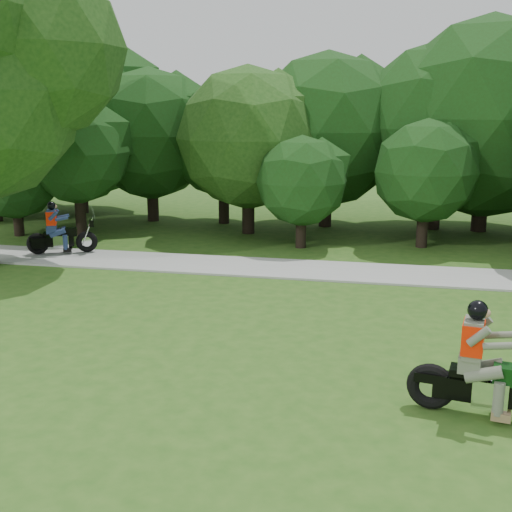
{
  "coord_description": "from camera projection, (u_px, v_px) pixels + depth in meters",
  "views": [
    {
      "loc": [
        1.22,
        -9.76,
        4.58
      ],
      "look_at": [
        -1.84,
        4.61,
        1.17
      ],
      "focal_mm": 45.0,
      "sensor_mm": 36.0,
      "label": 1
    }
  ],
  "objects": [
    {
      "name": "touring_motorcycle",
      "position": [
        57.0,
        235.0,
        20.21
      ],
      "size": [
        2.07,
        1.29,
        1.67
      ],
      "rotation": [
        0.0,
        0.0,
        0.41
      ],
      "color": "black",
      "rests_on": "walkway"
    },
    {
      "name": "ground",
      "position": [
        307.0,
        392.0,
        10.58
      ],
      "size": [
        100.0,
        100.0,
        0.0
      ],
      "primitive_type": "plane",
      "color": "#2A5618",
      "rests_on": "ground"
    },
    {
      "name": "chopper_motorcycle",
      "position": [
        485.0,
        376.0,
        9.56
      ],
      "size": [
        2.55,
        0.87,
        1.83
      ],
      "rotation": [
        0.0,
        0.0,
        -0.18
      ],
      "color": "black",
      "rests_on": "ground"
    },
    {
      "name": "walkway",
      "position": [
        344.0,
        272.0,
        18.19
      ],
      "size": [
        60.0,
        2.2,
        0.06
      ],
      "primitive_type": "cube",
      "color": "#999994",
      "rests_on": "ground"
    },
    {
      "name": "tree_line",
      "position": [
        400.0,
        130.0,
        23.64
      ],
      "size": [
        39.84,
        12.22,
        7.89
      ],
      "color": "black",
      "rests_on": "ground"
    }
  ]
}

